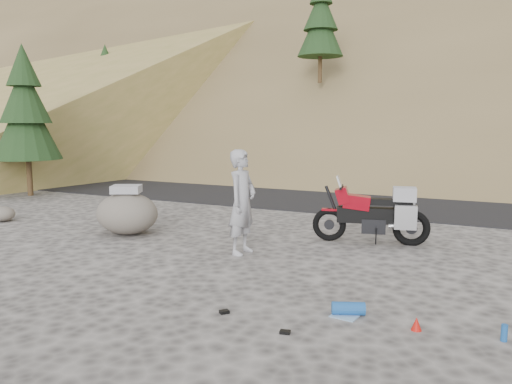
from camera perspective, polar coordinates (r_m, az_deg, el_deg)
ground at (r=8.27m, az=1.57°, el=-9.25°), size 140.00×140.00×0.00m
road at (r=16.70m, az=14.50°, el=-0.78°), size 120.00×7.00×0.05m
hillside at (r=48.96m, az=22.88°, el=17.42°), size 120.00×73.00×46.72m
conifer_verge at (r=18.46m, az=-24.86°, el=8.55°), size 2.20×2.20×5.04m
motorcycle at (r=10.40m, az=13.54°, el=-2.53°), size 2.32×0.98×1.40m
man at (r=9.49m, az=-1.57°, el=-7.01°), size 0.50×0.74×1.96m
boulder at (r=11.37m, az=-14.51°, el=-2.30°), size 1.67×1.52×1.10m
small_rock at (r=14.00m, az=-26.97°, el=-2.24°), size 0.69×0.64×0.37m
gear_blue_mat at (r=6.65m, az=10.51°, el=-12.95°), size 0.45×0.32×0.17m
gear_bottle at (r=6.45m, az=26.50°, el=-14.21°), size 0.09×0.09×0.20m
gear_funnel at (r=6.39m, az=17.86°, el=-14.14°), size 0.16×0.16×0.16m
gear_glove_a at (r=6.05m, az=3.33°, el=-15.68°), size 0.14×0.11×0.03m
gear_glove_b at (r=6.63m, az=-3.65°, el=-13.50°), size 0.14×0.15×0.04m
gear_blue_cloth at (r=6.61m, az=10.06°, el=-13.81°), size 0.35×0.27×0.01m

